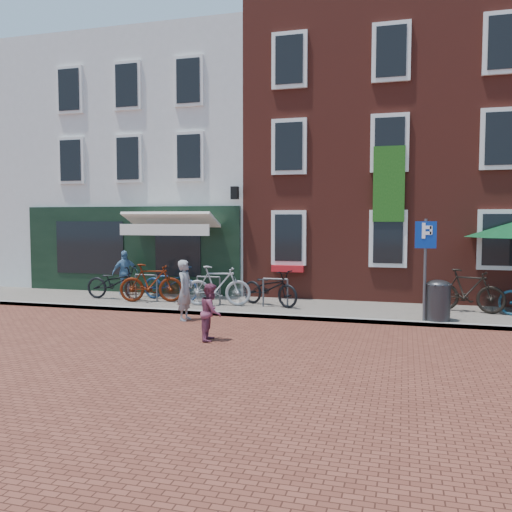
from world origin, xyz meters
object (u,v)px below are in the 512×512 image
(parking_sign, at_px, (425,252))
(woman, at_px, (185,290))
(bicycle_4, at_px, (270,288))
(boy, at_px, (211,312))
(bicycle_2, at_px, (171,283))
(bicycle_0, at_px, (115,283))
(bicycle_1, at_px, (151,283))
(bicycle_5, at_px, (468,291))
(bicycle_3, at_px, (218,286))
(litter_bin, at_px, (438,298))
(cafe_person, at_px, (125,273))

(parking_sign, distance_m, woman, 6.02)
(bicycle_4, bearing_deg, boy, -158.59)
(bicycle_2, bearing_deg, woman, -138.99)
(bicycle_0, xyz_separation_m, bicycle_2, (1.72, 0.33, 0.00))
(bicycle_1, xyz_separation_m, bicycle_5, (8.92, 0.70, 0.00))
(parking_sign, bearing_deg, bicycle_4, 163.96)
(parking_sign, height_order, boy, parking_sign)
(bicycle_0, xyz_separation_m, bicycle_5, (10.25, 0.49, 0.06))
(bicycle_1, bearing_deg, bicycle_3, -108.58)
(bicycle_4, xyz_separation_m, bicycle_5, (5.34, 0.40, 0.06))
(bicycle_0, height_order, bicycle_5, bicycle_5)
(parking_sign, relative_size, bicycle_4, 1.27)
(boy, xyz_separation_m, bicycle_3, (-1.20, 3.76, 0.06))
(bicycle_0, relative_size, bicycle_4, 1.00)
(bicycle_0, bearing_deg, bicycle_3, -95.29)
(bicycle_4, bearing_deg, bicycle_1, 119.40)
(bicycle_0, distance_m, bicycle_3, 3.49)
(parking_sign, relative_size, bicycle_5, 1.30)
(litter_bin, relative_size, bicycle_5, 0.56)
(litter_bin, distance_m, bicycle_1, 8.13)
(bicycle_3, bearing_deg, litter_bin, -107.70)
(bicycle_4, distance_m, bicycle_5, 5.35)
(boy, xyz_separation_m, bicycle_1, (-3.35, 3.87, 0.06))
(parking_sign, bearing_deg, bicycle_0, 173.02)
(woman, relative_size, bicycle_4, 0.78)
(bicycle_1, distance_m, bicycle_2, 0.67)
(bicycle_5, bearing_deg, boy, 145.32)
(cafe_person, relative_size, bicycle_0, 0.74)
(bicycle_5, bearing_deg, bicycle_1, 110.44)
(woman, bearing_deg, bicycle_0, 57.98)
(parking_sign, height_order, cafe_person, parking_sign)
(litter_bin, relative_size, boy, 0.88)
(bicycle_0, height_order, bicycle_1, bicycle_1)
(bicycle_5, bearing_deg, woman, 126.47)
(cafe_person, xyz_separation_m, bicycle_2, (1.93, -0.65, -0.21))
(litter_bin, height_order, woman, woman)
(parking_sign, xyz_separation_m, woman, (-5.85, -1.02, -1.01))
(boy, bearing_deg, litter_bin, -66.58)
(woman, relative_size, bicycle_0, 0.78)
(bicycle_3, bearing_deg, cafe_person, 59.31)
(boy, bearing_deg, woman, 26.61)
(bicycle_2, bearing_deg, litter_bin, -90.67)
(bicycle_3, bearing_deg, bicycle_5, -94.34)
(bicycle_3, bearing_deg, woman, 161.62)
(woman, distance_m, bicycle_3, 1.82)
(bicycle_3, bearing_deg, bicycle_2, 58.42)
(cafe_person, bearing_deg, woman, 94.02)
(bicycle_2, bearing_deg, bicycle_4, -85.13)
(cafe_person, bearing_deg, bicycle_1, 98.32)
(bicycle_0, height_order, bicycle_2, same)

